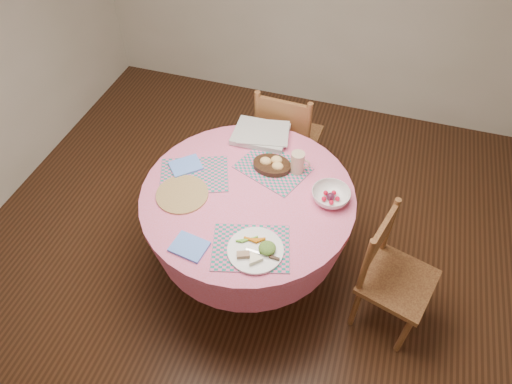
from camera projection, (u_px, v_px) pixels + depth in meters
The scene contains 16 objects.
ground at pixel (249, 266), 3.17m from camera, with size 4.00×4.00×0.00m, color #331C0F.
room_envelope at pixel (245, 39), 1.90m from camera, with size 4.01×4.01×2.71m.
dining_table at pixel (248, 215), 2.76m from camera, with size 1.24×1.24×0.75m.
chair_right at pixel (391, 274), 2.60m from camera, with size 0.48×0.49×0.86m.
chair_back at pixel (286, 138), 3.33m from camera, with size 0.45×0.44×0.94m.
placemat_front at pixel (251, 248), 2.36m from camera, with size 0.40×0.30×0.01m, color #167C6B.
placemat_left at pixel (194, 175), 2.71m from camera, with size 0.40×0.30×0.01m, color #167C6B.
placemat_back at pixel (273, 168), 2.75m from camera, with size 0.40×0.30×0.01m, color #167C6B.
wicker_trivet at pixel (182, 194), 2.60m from camera, with size 0.30×0.30×0.01m, color olive.
napkin_near at pixel (189, 247), 2.35m from camera, with size 0.18×0.14×0.01m, color #6292FC.
napkin_far at pixel (186, 166), 2.75m from camera, with size 0.18×0.14×0.01m, color #6292FC.
dinner_plate at pixel (256, 250), 2.32m from camera, with size 0.29×0.29×0.05m.
bread_bowl at pixel (272, 164), 2.73m from camera, with size 0.23×0.23×0.08m.
latte_mug at pixel (298, 162), 2.68m from camera, with size 0.12×0.08×0.14m.
fruit_bowl at pixel (331, 196), 2.56m from camera, with size 0.23×0.23×0.07m.
newspaper_stack at pixel (261, 134), 2.92m from camera, with size 0.38×0.31×0.04m.
Camera 1 is at (0.57, -1.65, 2.69)m, focal length 32.00 mm.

